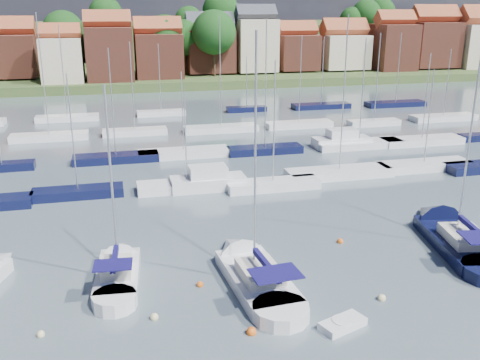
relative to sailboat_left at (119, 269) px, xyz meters
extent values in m
plane|color=#3E4C55|center=(13.87, 35.39, -0.36)|extent=(260.00, 260.00, 0.00)
cube|color=silver|center=(-0.08, -0.95, -0.11)|extent=(3.07, 6.32, 1.20)
cone|color=silver|center=(0.25, 2.86, -0.11)|extent=(2.80, 3.18, 2.55)
cylinder|color=silver|center=(-0.35, -4.00, -0.11)|extent=(2.76, 2.76, 1.20)
cube|color=beige|center=(-0.12, -1.38, 0.84)|extent=(2.00, 2.69, 0.70)
cylinder|color=#B2B2B7|center=(-0.05, -0.53, 6.15)|extent=(0.14, 0.14, 11.33)
cylinder|color=#B2B2B7|center=(-0.19, -2.22, 1.69)|extent=(0.39, 3.39, 0.10)
cube|color=#130F4D|center=(-0.19, -2.22, 1.84)|extent=(0.58, 3.24, 0.35)
cube|color=#130F4D|center=(-0.29, -3.32, 1.99)|extent=(2.29, 1.71, 0.08)
cube|color=silver|center=(8.18, -3.49, -0.11)|extent=(3.76, 7.92, 1.20)
cone|color=silver|center=(7.83, 1.32, -0.11)|extent=(3.48, 3.97, 3.21)
cylinder|color=silver|center=(8.46, -7.33, -0.11)|extent=(3.44, 3.44, 1.20)
cube|color=beige|center=(8.22, -4.02, 0.84)|extent=(2.48, 3.37, 0.70)
cylinder|color=#B2B2B7|center=(8.14, -2.95, 7.62)|extent=(0.14, 0.14, 14.27)
cylinder|color=#B2B2B7|center=(8.30, -5.09, 1.69)|extent=(0.41, 4.28, 0.10)
cube|color=#130F4D|center=(8.30, -5.09, 1.84)|extent=(0.59, 4.08, 0.35)
cube|color=#130F4D|center=(8.40, -6.48, 1.99)|extent=(2.86, 2.12, 0.08)
cube|color=black|center=(23.56, -1.66, -0.11)|extent=(5.17, 9.16, 1.20)
cone|color=black|center=(24.58, 3.64, -0.11)|extent=(4.33, 4.80, 3.60)
cube|color=beige|center=(23.44, -2.25, 0.84)|extent=(3.15, 4.01, 0.70)
cylinder|color=#B2B2B7|center=(23.67, -1.07, 8.67)|extent=(0.14, 0.14, 16.36)
cylinder|color=#B2B2B7|center=(23.22, -3.43, 1.69)|extent=(1.00, 4.73, 0.10)
cube|color=#130F4D|center=(23.22, -3.43, 1.84)|extent=(1.16, 4.53, 0.35)
cone|color=silver|center=(-7.53, 3.21, -0.11)|extent=(3.01, 3.26, 2.29)
cube|color=silver|center=(11.43, -8.89, -0.18)|extent=(2.80, 1.99, 0.50)
cylinder|color=silver|center=(11.43, -8.89, -0.04)|extent=(1.18, 1.18, 0.32)
sphere|color=beige|center=(-4.14, -5.95, -0.36)|extent=(0.42, 0.42, 0.42)
sphere|color=#D85914|center=(6.56, -8.30, -0.36)|extent=(0.55, 0.55, 0.55)
sphere|color=#D85914|center=(8.93, -6.61, -0.36)|extent=(0.50, 0.50, 0.50)
sphere|color=beige|center=(14.83, -6.78, -0.36)|extent=(0.49, 0.49, 0.49)
sphere|color=#D85914|center=(15.73, 1.21, -0.36)|extent=(0.46, 0.46, 0.46)
sphere|color=beige|center=(21.31, -6.24, -0.36)|extent=(0.50, 0.50, 0.50)
sphere|color=#D85914|center=(4.77, -2.71, -0.36)|extent=(0.42, 0.42, 0.42)
sphere|color=beige|center=(1.73, -5.72, -0.36)|extent=(0.47, 0.47, 0.47)
cube|color=black|center=(-3.24, 15.93, -0.01)|extent=(8.01, 2.24, 1.00)
cylinder|color=#B2B2B7|center=(-3.24, 15.93, 5.56)|extent=(0.12, 0.12, 10.16)
cube|color=silver|center=(6.60, 15.59, -0.01)|extent=(9.22, 2.58, 1.00)
cylinder|color=#B2B2B7|center=(6.60, 15.59, 4.58)|extent=(0.12, 0.12, 8.18)
cube|color=silver|center=(14.50, 14.00, -0.01)|extent=(8.78, 2.46, 1.00)
cylinder|color=#B2B2B7|center=(14.50, 14.00, 6.01)|extent=(0.12, 0.12, 11.06)
cube|color=silver|center=(22.10, 16.06, -0.01)|extent=(10.79, 3.02, 1.00)
cylinder|color=#B2B2B7|center=(22.10, 16.06, 7.92)|extent=(0.12, 0.12, 14.87)
cube|color=silver|center=(31.85, 16.41, -0.01)|extent=(10.13, 2.84, 1.00)
cylinder|color=#B2B2B7|center=(31.85, 16.41, 5.28)|extent=(0.12, 0.12, 9.59)
cube|color=silver|center=(8.56, 15.39, 0.14)|extent=(7.00, 2.60, 1.40)
cube|color=silver|center=(8.56, 15.39, 1.24)|extent=(3.50, 2.20, 1.30)
cube|color=black|center=(-11.38, 26.38, -0.01)|extent=(6.54, 1.83, 1.00)
cube|color=black|center=(0.32, 27.03, -0.01)|extent=(9.30, 2.60, 1.00)
cylinder|color=#B2B2B7|center=(0.32, 27.03, 6.23)|extent=(0.12, 0.12, 11.48)
cube|color=silver|center=(7.93, 27.40, -0.01)|extent=(10.40, 2.91, 1.00)
cylinder|color=#B2B2B7|center=(7.93, 27.40, 4.87)|extent=(0.12, 0.12, 8.77)
cube|color=black|center=(17.35, 26.67, -0.01)|extent=(8.80, 2.46, 1.00)
cylinder|color=#B2B2B7|center=(17.35, 26.67, 7.65)|extent=(0.12, 0.12, 14.33)
cube|color=silver|center=(29.27, 26.55, -0.01)|extent=(10.73, 3.00, 1.00)
cylinder|color=#B2B2B7|center=(29.27, 26.55, 6.56)|extent=(0.12, 0.12, 12.14)
cube|color=silver|center=(37.69, 26.36, -0.01)|extent=(10.48, 2.93, 1.00)
cylinder|color=#B2B2B7|center=(37.69, 26.36, 5.62)|extent=(0.12, 0.12, 10.28)
cube|color=silver|center=(27.33, 27.39, 0.14)|extent=(7.00, 2.60, 1.40)
cube|color=silver|center=(27.33, 27.39, 1.24)|extent=(3.50, 2.20, 1.30)
cube|color=silver|center=(-7.85, 39.60, -0.01)|extent=(9.71, 2.72, 1.00)
cylinder|color=#B2B2B7|center=(-7.85, 39.60, 7.93)|extent=(0.12, 0.12, 14.88)
cube|color=silver|center=(3.03, 39.90, -0.01)|extent=(8.49, 2.38, 1.00)
cylinder|color=#B2B2B7|center=(3.03, 39.90, 6.14)|extent=(0.12, 0.12, 11.31)
cube|color=silver|center=(14.66, 39.17, -0.01)|extent=(10.16, 2.85, 1.00)
cylinder|color=#B2B2B7|center=(14.66, 39.17, 7.78)|extent=(0.12, 0.12, 14.59)
cube|color=silver|center=(26.04, 39.29, -0.01)|extent=(9.53, 2.67, 1.00)
cylinder|color=#B2B2B7|center=(26.04, 39.29, 6.44)|extent=(0.12, 0.12, 11.91)
cube|color=silver|center=(37.03, 37.89, -0.01)|extent=(7.62, 2.13, 1.00)
cylinder|color=#B2B2B7|center=(37.03, 37.89, 6.55)|extent=(0.12, 0.12, 12.13)
cube|color=silver|center=(49.09, 38.98, -0.01)|extent=(10.17, 2.85, 1.00)
cylinder|color=#B2B2B7|center=(49.09, 38.98, 5.35)|extent=(0.12, 0.12, 9.73)
cube|color=silver|center=(-6.39, 51.95, -0.01)|extent=(9.24, 2.59, 1.00)
cylinder|color=#B2B2B7|center=(-6.39, 51.95, 7.07)|extent=(0.12, 0.12, 13.17)
cube|color=silver|center=(7.79, 52.69, -0.01)|extent=(7.57, 2.12, 1.00)
cylinder|color=#B2B2B7|center=(7.79, 52.69, 5.61)|extent=(0.12, 0.12, 10.24)
cube|color=black|center=(21.75, 52.86, -0.01)|extent=(6.58, 1.84, 1.00)
cylinder|color=#B2B2B7|center=(21.75, 52.86, 4.49)|extent=(0.12, 0.12, 8.01)
cube|color=black|center=(34.81, 52.79, -0.01)|extent=(9.92, 2.78, 1.00)
cylinder|color=#B2B2B7|center=(34.81, 52.79, 5.95)|extent=(0.12, 0.12, 10.92)
cube|color=black|center=(48.15, 51.76, -0.01)|extent=(10.55, 2.95, 1.00)
cylinder|color=#B2B2B7|center=(48.15, 51.76, 6.24)|extent=(0.12, 0.12, 11.51)
cube|color=#475A2D|center=(13.87, 112.39, -0.06)|extent=(200.00, 70.00, 3.00)
cube|color=#475A2D|center=(13.87, 137.39, 4.64)|extent=(200.00, 60.00, 14.00)
cube|color=brown|center=(-19.78, 93.18, 6.20)|extent=(10.37, 9.97, 8.73)
cube|color=brown|center=(-19.78, 93.18, 11.83)|extent=(10.57, 5.13, 5.13)
cube|color=beige|center=(-8.88, 84.39, 5.72)|extent=(8.09, 8.80, 8.96)
cube|color=brown|center=(-8.88, 84.39, 11.19)|extent=(8.25, 4.00, 4.00)
cube|color=brown|center=(0.52, 85.32, 6.72)|extent=(9.36, 10.17, 10.97)
cube|color=brown|center=(0.52, 85.32, 13.35)|extent=(9.54, 4.63, 4.63)
cube|color=brown|center=(10.82, 87.04, 5.95)|extent=(9.90, 8.56, 9.42)
cube|color=brown|center=(10.82, 87.04, 11.87)|extent=(10.10, 4.90, 4.90)
cube|color=brown|center=(22.96, 92.04, 6.58)|extent=(10.59, 8.93, 9.49)
cube|color=#383A42|center=(22.96, 92.04, 12.62)|extent=(10.80, 5.24, 5.24)
cube|color=beige|center=(33.58, 91.19, 7.66)|extent=(9.01, 8.61, 11.65)
cube|color=#383A42|center=(33.58, 91.19, 14.59)|extent=(9.19, 4.46, 4.46)
cube|color=brown|center=(44.04, 92.39, 5.84)|extent=(9.10, 9.34, 8.00)
cube|color=brown|center=(44.04, 92.39, 10.95)|extent=(9.28, 4.50, 4.50)
cube|color=beige|center=(55.82, 91.98, 5.78)|extent=(10.86, 9.59, 7.88)
cube|color=brown|center=(55.82, 91.98, 11.04)|extent=(11.07, 5.37, 5.37)
cube|color=brown|center=(67.62, 89.31, 6.72)|extent=(9.18, 9.96, 10.97)
cube|color=brown|center=(67.62, 89.31, 13.33)|extent=(9.36, 4.54, 4.54)
cube|color=brown|center=(79.04, 90.60, 7.22)|extent=(11.39, 9.67, 10.76)
cube|color=brown|center=(79.04, 90.60, 13.99)|extent=(11.62, 5.64, 5.64)
cylinder|color=#382619|center=(70.64, 110.90, 8.15)|extent=(0.50, 0.50, 4.47)
sphere|color=#1C4A17|center=(70.64, 110.90, 14.22)|extent=(8.18, 8.18, 8.18)
cylinder|color=#382619|center=(17.33, 91.32, 3.46)|extent=(0.50, 0.50, 4.46)
sphere|color=#1C4A17|center=(17.33, 91.32, 9.51)|extent=(8.15, 8.15, 8.15)
cylinder|color=#382619|center=(29.09, 109.07, 8.21)|extent=(0.50, 0.50, 5.15)
sphere|color=#1C4A17|center=(29.09, 109.07, 15.20)|extent=(9.41, 9.41, 9.41)
cylinder|color=#382619|center=(0.32, 111.70, 8.31)|extent=(0.50, 0.50, 4.56)
sphere|color=#1C4A17|center=(0.32, 111.70, 14.50)|extent=(8.34, 8.34, 8.34)
cylinder|color=#382619|center=(-9.37, 100.64, 3.81)|extent=(0.50, 0.50, 5.15)
sphere|color=#1C4A17|center=(-9.37, 100.64, 10.80)|extent=(9.42, 9.42, 9.42)
cylinder|color=#382619|center=(27.62, 100.09, 3.12)|extent=(0.50, 0.50, 3.77)
sphere|color=#1C4A17|center=(27.62, 100.09, 8.23)|extent=(6.89, 6.89, 6.89)
cylinder|color=#382619|center=(22.91, 86.33, 3.84)|extent=(0.50, 0.50, 5.21)
sphere|color=#1C4A17|center=(22.91, 86.33, 10.92)|extent=(9.53, 9.53, 9.53)
cylinder|color=#382619|center=(75.80, 97.01, 2.72)|extent=(0.50, 0.50, 2.97)
sphere|color=#1C4A17|center=(75.80, 97.01, 6.76)|extent=(5.44, 5.44, 5.44)
cylinder|color=#382619|center=(12.72, 89.14, 3.66)|extent=(0.50, 0.50, 4.84)
sphere|color=#1C4A17|center=(12.72, 89.14, 10.23)|extent=(8.85, 8.85, 8.85)
cylinder|color=#382619|center=(66.55, 111.11, 7.80)|extent=(0.50, 0.50, 3.72)
sphere|color=#1C4A17|center=(66.55, 111.11, 12.85)|extent=(6.80, 6.80, 6.80)
cylinder|color=#382619|center=(67.92, 89.52, 3.26)|extent=(0.50, 0.50, 4.05)
sphere|color=#1C4A17|center=(67.92, 89.52, 8.75)|extent=(7.40, 7.40, 7.40)
cylinder|color=#382619|center=(20.70, 108.68, 7.54)|extent=(0.50, 0.50, 3.93)
sphere|color=#1C4A17|center=(20.70, 108.68, 12.88)|extent=(7.19, 7.19, 7.19)
cylinder|color=#382619|center=(44.52, 95.56, 3.15)|extent=(0.50, 0.50, 3.82)
sphere|color=#1C4A17|center=(44.52, 95.56, 8.34)|extent=(6.99, 6.99, 6.99)
cylinder|color=#382619|center=(-3.58, 88.51, 2.98)|extent=(0.50, 0.50, 3.48)
sphere|color=#1C4A17|center=(-3.58, 88.51, 7.70)|extent=(6.37, 6.37, 6.37)
cylinder|color=#382619|center=(71.38, 98.20, 2.73)|extent=(0.50, 0.50, 2.99)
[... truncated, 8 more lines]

